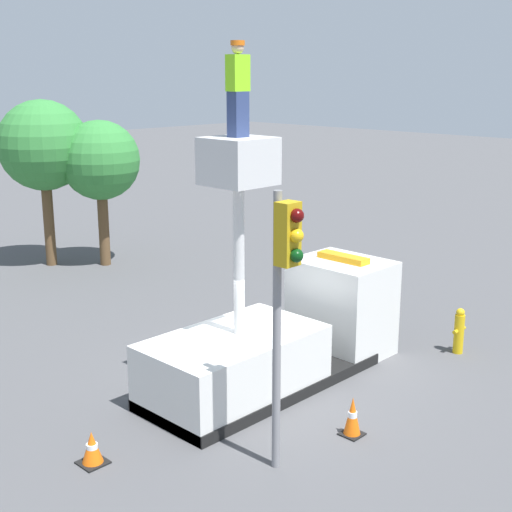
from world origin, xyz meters
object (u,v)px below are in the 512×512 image
at_px(fire_hydrant, 459,331).
at_px(tree_left_bg, 100,161).
at_px(tree_right_bg, 43,146).
at_px(worker, 238,89).
at_px(bucket_truck, 280,335).
at_px(traffic_light_pole, 284,278).
at_px(traffic_cone_curbside, 352,417).
at_px(traffic_cone_rear, 92,449).

distance_m(fire_hydrant, tree_left_bg, 13.21).
bearing_deg(tree_right_bg, fire_hydrant, -79.81).
bearing_deg(worker, bucket_truck, 0.00).
relative_size(bucket_truck, traffic_light_pole, 1.33).
distance_m(worker, tree_right_bg, 12.54).
bearing_deg(worker, fire_hydrant, -21.46).
xyz_separation_m(bucket_truck, fire_hydrant, (4.04, -2.06, -0.46)).
height_order(fire_hydrant, tree_right_bg, tree_right_bg).
xyz_separation_m(traffic_cone_curbside, tree_left_bg, (3.73, 13.39, 3.23)).
bearing_deg(traffic_cone_rear, worker, 1.38).
bearing_deg(traffic_cone_curbside, worker, 96.06).
bearing_deg(traffic_cone_curbside, fire_hydrant, 6.84).
height_order(traffic_cone_rear, traffic_cone_curbside, traffic_cone_curbside).
xyz_separation_m(bucket_truck, worker, (-1.21, 0.00, 5.16)).
xyz_separation_m(bucket_truck, tree_left_bg, (2.81, 10.74, 2.57)).
bearing_deg(traffic_cone_curbside, traffic_cone_rear, 146.50).
distance_m(bucket_truck, traffic_cone_curbside, 2.89).
height_order(fire_hydrant, traffic_cone_curbside, fire_hydrant).
bearing_deg(traffic_cone_rear, tree_left_bg, 54.87).
relative_size(worker, fire_hydrant, 1.58).
bearing_deg(tree_right_bg, traffic_cone_rear, -117.42).
height_order(traffic_light_pole, tree_left_bg, tree_left_bg).
bearing_deg(bucket_truck, traffic_light_pole, -136.77).
relative_size(traffic_cone_rear, tree_right_bg, 0.11).
xyz_separation_m(traffic_cone_rear, tree_right_bg, (6.30, 12.15, 3.80)).
bearing_deg(bucket_truck, fire_hydrant, -27.04).
height_order(bucket_truck, tree_left_bg, bucket_truck).
height_order(worker, fire_hydrant, worker).
distance_m(worker, tree_left_bg, 11.75).
relative_size(bucket_truck, traffic_cone_curbside, 8.36).
xyz_separation_m(worker, tree_left_bg, (4.02, 10.74, -2.58)).
xyz_separation_m(tree_left_bg, tree_right_bg, (-1.31, 1.33, 0.50)).
bearing_deg(fire_hydrant, tree_left_bg, 95.48).
distance_m(bucket_truck, tree_right_bg, 12.54).
bearing_deg(worker, tree_left_bg, 69.49).
height_order(worker, tree_left_bg, worker).
relative_size(traffic_light_pole, fire_hydrant, 4.25).
bearing_deg(tree_left_bg, fire_hydrant, -84.52).
relative_size(traffic_cone_rear, tree_left_bg, 0.12).
bearing_deg(fire_hydrant, traffic_cone_rear, 167.41).
relative_size(traffic_cone_curbside, tree_left_bg, 0.15).
bearing_deg(traffic_light_pole, worker, 59.61).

